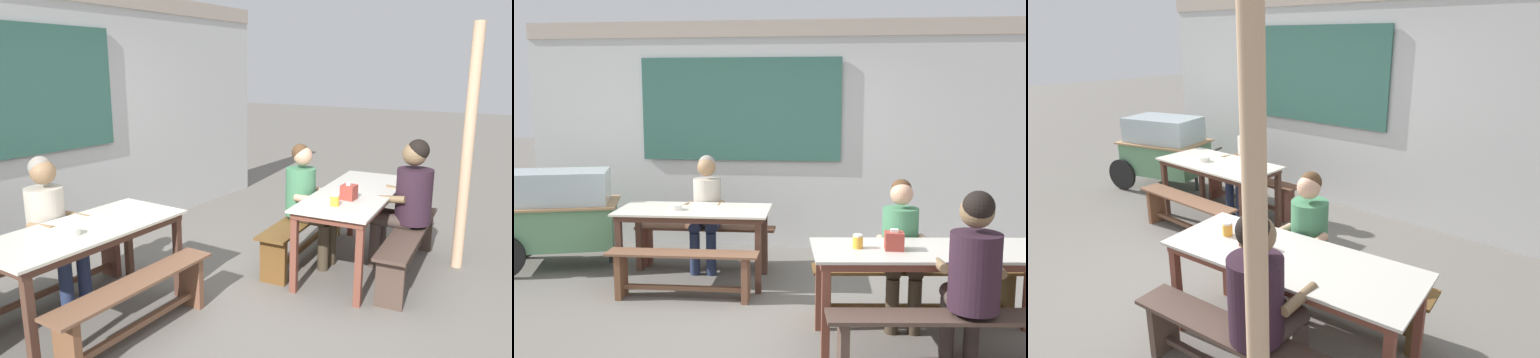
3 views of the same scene
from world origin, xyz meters
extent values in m
plane|color=#69645D|center=(0.00, 0.00, 0.00)|extent=(40.00, 40.00, 0.00)
cube|color=silver|center=(0.00, 2.52, 1.33)|extent=(6.84, 0.12, 2.65)
cube|color=#346356|center=(-0.65, 2.43, 1.77)|extent=(2.51, 0.03, 1.28)
cube|color=silver|center=(-0.91, 1.00, 0.77)|extent=(1.58, 0.76, 0.02)
cube|color=#4F3227|center=(-0.91, 1.00, 0.73)|extent=(1.49, 0.70, 0.06)
cube|color=#4F3227|center=(-0.22, 1.32, 0.35)|extent=(0.06, 0.06, 0.70)
cube|color=#4F3227|center=(-0.21, 0.71, 0.35)|extent=(0.06, 0.06, 0.70)
cube|color=#4F3227|center=(-1.61, 0.68, 0.35)|extent=(0.06, 0.06, 0.70)
cube|color=beige|center=(1.30, -0.32, 0.77)|extent=(1.95, 0.90, 0.02)
cube|color=brown|center=(1.30, -0.32, 0.73)|extent=(1.86, 0.83, 0.06)
cube|color=brown|center=(2.13, 0.06, 0.35)|extent=(0.07, 0.07, 0.70)
cube|color=brown|center=(2.19, -0.52, 0.35)|extent=(0.07, 0.07, 0.70)
cube|color=brown|center=(0.41, -0.12, 0.35)|extent=(0.07, 0.07, 0.70)
cube|color=brown|center=(0.47, -0.70, 0.35)|extent=(0.07, 0.07, 0.70)
cube|color=brown|center=(-0.92, 1.54, 0.45)|extent=(1.59, 0.27, 0.03)
cube|color=brown|center=(-0.25, 1.55, 0.22)|extent=(0.06, 0.21, 0.44)
cube|color=brown|center=(-0.92, 1.54, 0.11)|extent=(1.31, 0.07, 0.04)
cube|color=brown|center=(-0.90, 0.47, 0.45)|extent=(1.46, 0.28, 0.02)
cube|color=brown|center=(-0.30, 0.48, 0.22)|extent=(0.06, 0.22, 0.44)
cube|color=brown|center=(-1.51, 0.46, 0.22)|extent=(0.06, 0.22, 0.44)
cube|color=brown|center=(-0.90, 0.47, 0.11)|extent=(1.18, 0.06, 0.04)
cube|color=brown|center=(1.25, 0.21, 0.45)|extent=(1.83, 0.49, 0.03)
cube|color=brown|center=(2.02, 0.29, 0.22)|extent=(0.09, 0.26, 0.44)
cube|color=brown|center=(0.47, 0.13, 0.22)|extent=(0.09, 0.26, 0.44)
cube|color=brown|center=(1.25, 0.21, 0.11)|extent=(1.52, 0.20, 0.04)
cube|color=#49372E|center=(1.36, -0.85, 0.45)|extent=(1.79, 0.46, 0.03)
cube|color=brown|center=(2.12, -0.77, 0.22)|extent=(0.08, 0.24, 0.43)
cube|color=#4C3A31|center=(0.60, -0.93, 0.22)|extent=(0.08, 0.24, 0.43)
cube|color=#49372E|center=(1.36, -0.85, 0.11)|extent=(1.48, 0.20, 0.04)
cylinder|color=#403526|center=(1.01, -0.12, 0.23)|extent=(0.11, 0.11, 0.46)
cylinder|color=#403526|center=(1.19, -0.11, 0.23)|extent=(0.11, 0.11, 0.46)
cylinder|color=#403526|center=(1.00, 0.04, 0.51)|extent=(0.14, 0.35, 0.13)
cylinder|color=#403526|center=(1.18, 0.04, 0.51)|extent=(0.14, 0.35, 0.13)
cylinder|color=#417C55|center=(1.09, 0.20, 0.75)|extent=(0.31, 0.31, 0.49)
sphere|color=tan|center=(1.09, 0.18, 1.12)|extent=(0.19, 0.19, 0.19)
sphere|color=#4C331E|center=(1.09, 0.21, 1.15)|extent=(0.18, 0.18, 0.18)
cylinder|color=tan|center=(0.92, 0.01, 0.73)|extent=(0.08, 0.30, 0.08)
cylinder|color=tan|center=(1.27, 0.02, 0.73)|extent=(0.08, 0.31, 0.10)
cylinder|color=navy|center=(-0.97, 1.23, 0.23)|extent=(0.11, 0.11, 0.46)
cylinder|color=navy|center=(-0.79, 1.23, 0.23)|extent=(0.11, 0.11, 0.46)
cylinder|color=navy|center=(-0.98, 1.38, 0.51)|extent=(0.14, 0.35, 0.13)
cylinder|color=navy|center=(-0.80, 1.39, 0.51)|extent=(0.14, 0.35, 0.13)
cylinder|color=beige|center=(-0.89, 1.54, 0.76)|extent=(0.31, 0.31, 0.51)
sphere|color=#946F4C|center=(-0.89, 1.52, 1.15)|extent=(0.21, 0.21, 0.21)
sphere|color=gray|center=(-0.89, 1.55, 1.18)|extent=(0.19, 0.19, 0.19)
cylinder|color=#946F4C|center=(-1.06, 1.35, 0.74)|extent=(0.08, 0.31, 0.09)
cylinder|color=#946F4C|center=(-0.71, 1.37, 0.74)|extent=(0.08, 0.30, 0.08)
cylinder|color=#423530|center=(1.55, -0.51, 0.23)|extent=(0.11, 0.11, 0.46)
cylinder|color=#423530|center=(1.37, -0.51, 0.23)|extent=(0.11, 0.11, 0.46)
cylinder|color=#423530|center=(1.55, -0.67, 0.51)|extent=(0.14, 0.37, 0.13)
cylinder|color=#423530|center=(1.37, -0.68, 0.51)|extent=(0.14, 0.37, 0.13)
cylinder|color=#2B1A26|center=(1.47, -0.84, 0.77)|extent=(0.34, 0.34, 0.53)
sphere|color=brown|center=(1.47, -0.82, 1.18)|extent=(0.23, 0.23, 0.23)
sphere|color=black|center=(1.47, -0.85, 1.22)|extent=(0.21, 0.21, 0.21)
cylinder|color=brown|center=(1.65, -0.66, 0.76)|extent=(0.08, 0.31, 0.09)
cylinder|color=brown|center=(1.27, -0.66, 0.76)|extent=(0.08, 0.31, 0.10)
cube|color=#94362C|center=(0.98, -0.37, 0.85)|extent=(0.14, 0.13, 0.14)
cube|color=white|center=(0.98, -0.37, 0.93)|extent=(0.06, 0.04, 0.02)
cylinder|color=gold|center=(0.71, -0.36, 0.82)|extent=(0.08, 0.08, 0.09)
cylinder|color=white|center=(0.71, -0.36, 0.88)|extent=(0.07, 0.07, 0.02)
cylinder|color=silver|center=(-1.09, 0.93, 0.80)|extent=(0.13, 0.13, 0.05)
cylinder|color=tan|center=(1.84, -1.22, 1.20)|extent=(0.11, 0.11, 2.40)
camera|label=1|loc=(-3.15, -2.08, 1.98)|focal=34.09mm
camera|label=2|loc=(0.50, -4.66, 1.95)|focal=40.00mm
camera|label=3|loc=(3.03, -2.45, 2.25)|focal=30.54mm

